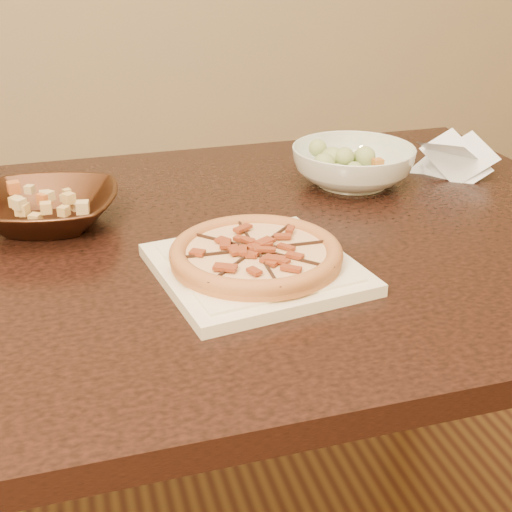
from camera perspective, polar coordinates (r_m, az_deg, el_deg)
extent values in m
cube|color=black|center=(1.16, -5.63, 0.41)|extent=(1.53, 1.00, 0.04)
cylinder|color=black|center=(1.89, 13.02, -2.52)|extent=(0.07, 0.07, 0.71)
cube|color=white|center=(1.03, 0.00, -1.06)|extent=(0.31, 0.31, 0.02)
cube|color=white|center=(1.03, 0.00, -0.50)|extent=(0.26, 0.26, 0.00)
cylinder|color=#AB7835|center=(1.02, 0.00, -0.10)|extent=(0.25, 0.25, 0.01)
torus|color=#AB7835|center=(1.02, 0.00, 0.31)|extent=(0.25, 0.25, 0.02)
cylinder|color=#FFE1B5|center=(1.02, 0.00, 0.25)|extent=(0.20, 0.20, 0.01)
cube|color=black|center=(1.02, 0.00, 0.51)|extent=(0.01, 0.25, 0.01)
cube|color=black|center=(1.02, 0.00, 0.51)|extent=(0.17, 0.18, 0.01)
cube|color=black|center=(1.02, 0.00, 0.51)|extent=(0.25, 0.01, 0.01)
cube|color=black|center=(1.02, 0.00, 0.51)|extent=(0.18, 0.17, 0.01)
cube|color=brown|center=(1.02, 0.97, 0.77)|extent=(0.02, 0.01, 0.00)
cube|color=brown|center=(1.03, 2.01, 1.10)|extent=(0.03, 0.02, 0.00)
cube|color=brown|center=(1.05, 2.68, 1.59)|extent=(0.03, 0.02, 0.00)
cube|color=brown|center=(1.03, 0.84, 1.11)|extent=(0.03, 0.03, 0.00)
cube|color=brown|center=(1.05, 1.12, 1.64)|extent=(0.03, 0.03, 0.00)
cube|color=brown|center=(1.08, 0.85, 2.19)|extent=(0.02, 0.03, 0.00)
cube|color=brown|center=(1.04, 0.02, 1.39)|extent=(0.02, 0.03, 0.00)
cube|color=brown|center=(1.06, -0.60, 1.87)|extent=(0.02, 0.02, 0.00)
cube|color=brown|center=(1.08, -1.69, 2.23)|extent=(0.02, 0.03, 0.00)
cube|color=brown|center=(1.04, -1.26, 1.37)|extent=(0.02, 0.03, 0.00)
cube|color=brown|center=(1.05, -2.52, 1.58)|extent=(0.02, 0.03, 0.00)
cube|color=brown|center=(1.03, -1.09, 0.91)|extent=(0.03, 0.03, 0.00)
cube|color=brown|center=(1.03, -2.42, 0.96)|extent=(0.03, 0.02, 0.00)
cube|color=brown|center=(1.02, -3.82, 0.77)|extent=(0.03, 0.02, 0.00)
cube|color=brown|center=(1.01, -1.62, 0.56)|extent=(0.03, 0.02, 0.00)
cube|color=brown|center=(1.00, -2.79, 0.21)|extent=(0.03, 0.02, 0.00)
cube|color=brown|center=(0.98, -3.67, -0.35)|extent=(0.03, 0.02, 0.00)
cube|color=brown|center=(0.99, -1.44, 0.04)|extent=(0.03, 0.02, 0.00)
cube|color=brown|center=(0.97, -1.83, -0.58)|extent=(0.03, 0.03, 0.00)
cube|color=brown|center=(1.00, -0.37, 0.22)|extent=(0.03, 0.03, 0.00)
cube|color=brown|center=(0.98, -0.30, -0.38)|extent=(0.02, 0.03, 0.00)
cube|color=brown|center=(0.96, 0.38, -0.98)|extent=(0.02, 0.03, 0.00)
cube|color=brown|center=(0.99, 0.47, 0.05)|extent=(0.01, 0.02, 0.00)
cube|color=brown|center=(0.98, 1.47, -0.39)|extent=(0.02, 0.03, 0.00)
cube|color=brown|center=(0.97, 2.92, -0.66)|extent=(0.02, 0.03, 0.00)
cube|color=brown|center=(1.00, 1.57, 0.21)|extent=(0.03, 0.03, 0.00)
cube|color=brown|center=(1.00, 3.00, 0.15)|extent=(0.03, 0.03, 0.00)
cube|color=brown|center=(1.01, 4.46, 0.33)|extent=(0.03, 0.02, 0.00)
cube|color=brown|center=(1.02, 2.26, 0.70)|extent=(0.03, 0.02, 0.00)
imported|color=#402516|center=(1.24, -16.34, 3.59)|extent=(0.28, 0.28, 0.06)
cube|color=tan|center=(1.23, -16.58, 5.44)|extent=(0.03, 0.03, 0.03)
cube|color=#BC6029|center=(1.23, -15.89, 5.60)|extent=(0.03, 0.03, 0.03)
cube|color=tan|center=(1.24, -15.43, 5.85)|extent=(0.03, 0.03, 0.03)
cube|color=tan|center=(1.26, -15.36, 6.15)|extent=(0.03, 0.03, 0.03)
cube|color=#BC6029|center=(1.23, -16.46, 5.58)|extent=(0.03, 0.03, 0.03)
cube|color=tan|center=(1.25, -16.60, 5.80)|extent=(0.03, 0.03, 0.03)
cube|color=tan|center=(1.26, -17.17, 5.93)|extent=(0.03, 0.03, 0.03)
cube|color=#BC6029|center=(1.23, -16.63, 5.45)|extent=(0.03, 0.03, 0.03)
cube|color=tan|center=(1.24, -17.23, 5.51)|extent=(0.03, 0.03, 0.03)
cube|color=tan|center=(1.24, -18.04, 5.42)|extent=(0.03, 0.03, 0.03)
cube|color=#BC6029|center=(1.23, -18.84, 5.16)|extent=(0.03, 0.03, 0.03)
cube|color=tan|center=(1.22, -17.03, 5.34)|extent=(0.03, 0.03, 0.03)
cube|color=tan|center=(1.21, -17.56, 5.09)|extent=(0.03, 0.03, 0.03)
cube|color=#BC6029|center=(1.20, -17.72, 4.77)|extent=(0.03, 0.03, 0.03)
cube|color=tan|center=(1.22, -16.63, 5.39)|extent=(0.03, 0.03, 0.03)
cube|color=tan|center=(1.21, -16.57, 5.15)|extent=(0.03, 0.03, 0.03)
cube|color=#BC6029|center=(1.19, -16.04, 4.99)|extent=(0.03, 0.03, 0.03)
cube|color=tan|center=(1.19, -15.13, 4.98)|extent=(0.03, 0.03, 0.03)
cube|color=tan|center=(1.22, -16.13, 5.39)|extent=(0.03, 0.03, 0.03)
cube|color=#BC6029|center=(1.22, -15.35, 5.46)|extent=(0.03, 0.03, 0.03)
imported|color=white|center=(1.40, 7.75, 7.17)|extent=(0.29, 0.29, 0.07)
sphere|color=#B2C668|center=(1.38, 7.89, 9.34)|extent=(0.04, 0.04, 0.04)
sphere|color=#B2C668|center=(1.40, 8.50, 9.49)|extent=(0.04, 0.04, 0.04)
sphere|color=#B2C668|center=(1.42, 8.37, 9.78)|extent=(0.04, 0.04, 0.04)
sphere|color=#B2C668|center=(1.39, 7.79, 9.48)|extent=(0.04, 0.04, 0.04)
sphere|color=#B2C668|center=(1.41, 7.04, 9.70)|extent=(0.04, 0.04, 0.04)
sphere|color=#B2C668|center=(1.38, 7.79, 9.36)|extent=(0.04, 0.04, 0.04)
sphere|color=#B2C668|center=(1.38, 6.84, 9.41)|extent=(0.04, 0.04, 0.04)
sphere|color=#B2C668|center=(1.36, 6.03, 9.22)|extent=(0.04, 0.04, 0.04)
sphere|color=#B2C668|center=(1.37, 7.46, 9.23)|extent=(0.04, 0.04, 0.04)
sphere|color=#B2C668|center=(1.34, 7.46, 8.94)|extent=(0.04, 0.04, 0.04)
sphere|color=#B2C668|center=(1.37, 7.93, 9.27)|extent=(0.04, 0.04, 0.04)
sphere|color=#B2C668|center=(1.36, 8.58, 9.04)|extent=(0.04, 0.04, 0.04)
sphere|color=#B2C668|center=(1.36, 9.77, 8.95)|extent=(0.04, 0.04, 0.04)
sphere|color=#B2C668|center=(1.38, 8.64, 9.28)|extent=(0.04, 0.04, 0.04)
cube|color=orange|center=(1.41, 8.54, 9.31)|extent=(0.02, 0.02, 0.01)
cube|color=orange|center=(1.35, 7.16, 8.63)|extent=(0.02, 0.02, 0.01)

